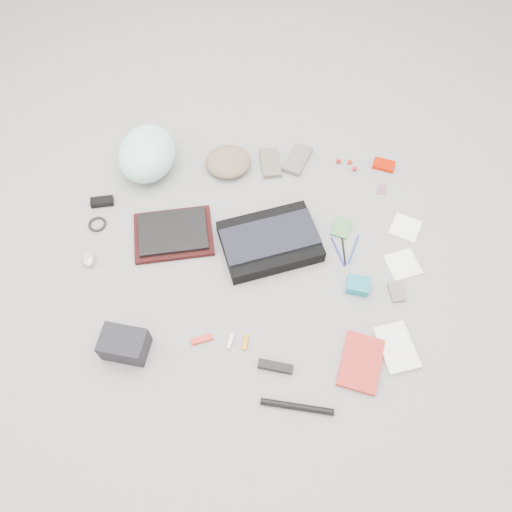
{
  "coord_description": "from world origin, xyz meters",
  "views": [
    {
      "loc": [
        0.01,
        -1.1,
        1.97
      ],
      "look_at": [
        0.0,
        0.0,
        0.05
      ],
      "focal_mm": 35.0,
      "sensor_mm": 36.0,
      "label": 1
    }
  ],
  "objects_px": {
    "messenger_bag": "(270,242)",
    "camera_bag": "(124,344)",
    "bike_helmet": "(147,153)",
    "laptop": "(173,232)",
    "book_red": "(361,362)",
    "accordion_wallet": "(358,285)"
  },
  "relations": [
    {
      "from": "bike_helmet",
      "to": "camera_bag",
      "type": "xyz_separation_m",
      "value": [
        0.01,
        -0.96,
        -0.05
      ]
    },
    {
      "from": "bike_helmet",
      "to": "book_red",
      "type": "height_order",
      "value": "bike_helmet"
    },
    {
      "from": "bike_helmet",
      "to": "accordion_wallet",
      "type": "distance_m",
      "value": 1.19
    },
    {
      "from": "laptop",
      "to": "bike_helmet",
      "type": "relative_size",
      "value": 0.9
    },
    {
      "from": "laptop",
      "to": "camera_bag",
      "type": "xyz_separation_m",
      "value": [
        -0.14,
        -0.55,
        0.02
      ]
    },
    {
      "from": "camera_bag",
      "to": "accordion_wallet",
      "type": "relative_size",
      "value": 1.84
    },
    {
      "from": "camera_bag",
      "to": "book_red",
      "type": "height_order",
      "value": "camera_bag"
    },
    {
      "from": "messenger_bag",
      "to": "book_red",
      "type": "bearing_deg",
      "value": -73.66
    },
    {
      "from": "bike_helmet",
      "to": "camera_bag",
      "type": "bearing_deg",
      "value": -82.25
    },
    {
      "from": "messenger_bag",
      "to": "bike_helmet",
      "type": "distance_m",
      "value": 0.76
    },
    {
      "from": "laptop",
      "to": "book_red",
      "type": "relative_size",
      "value": 1.33
    },
    {
      "from": "messenger_bag",
      "to": "camera_bag",
      "type": "bearing_deg",
      "value": -156.33
    },
    {
      "from": "messenger_bag",
      "to": "bike_helmet",
      "type": "xyz_separation_m",
      "value": [
        -0.6,
        0.46,
        0.07
      ]
    },
    {
      "from": "messenger_bag",
      "to": "book_red",
      "type": "height_order",
      "value": "messenger_bag"
    },
    {
      "from": "book_red",
      "to": "bike_helmet",
      "type": "bearing_deg",
      "value": 149.87
    },
    {
      "from": "messenger_bag",
      "to": "accordion_wallet",
      "type": "bearing_deg",
      "value": -46.2
    },
    {
      "from": "laptop",
      "to": "camera_bag",
      "type": "height_order",
      "value": "camera_bag"
    },
    {
      "from": "camera_bag",
      "to": "laptop",
      "type": "bearing_deg",
      "value": 86.29
    },
    {
      "from": "laptop",
      "to": "book_red",
      "type": "xyz_separation_m",
      "value": [
        0.81,
        -0.6,
        -0.02
      ]
    },
    {
      "from": "messenger_bag",
      "to": "camera_bag",
      "type": "distance_m",
      "value": 0.77
    },
    {
      "from": "laptop",
      "to": "accordion_wallet",
      "type": "bearing_deg",
      "value": -26.24
    },
    {
      "from": "camera_bag",
      "to": "bike_helmet",
      "type": "bearing_deg",
      "value": 101.34
    }
  ]
}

